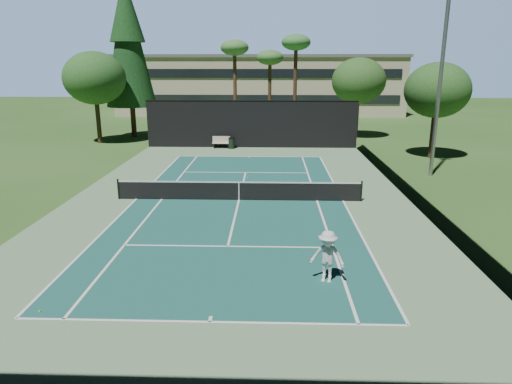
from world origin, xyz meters
TOP-DOWN VIEW (x-y plane):
  - ground at (0.00, 0.00)m, footprint 160.00×160.00m
  - apron_slab at (0.00, 0.00)m, footprint 18.00×32.00m
  - court_surface at (0.00, 0.00)m, footprint 10.97×23.77m
  - court_lines at (0.00, 0.00)m, footprint 11.07×23.87m
  - tennis_net at (0.00, 0.00)m, footprint 12.90×0.10m
  - fence at (0.00, 0.06)m, footprint 18.04×32.05m
  - player at (3.53, -9.26)m, footprint 1.29×0.97m
  - tennis_ball_a at (-4.99, -11.49)m, footprint 0.06×0.06m
  - tennis_ball_b at (-1.31, 2.60)m, footprint 0.08×0.08m
  - tennis_ball_c at (0.21, 4.88)m, footprint 0.06×0.06m
  - tennis_ball_d at (-3.10, 2.02)m, footprint 0.07×0.07m
  - park_bench at (-2.59, 15.62)m, footprint 1.50×0.45m
  - trash_bin at (-1.69, 15.40)m, footprint 0.56×0.56m
  - pine_tree at (-12.00, 22.00)m, footprint 4.80×4.80m
  - palm_a at (-2.00, 24.00)m, footprint 2.80×2.80m
  - palm_b at (1.50, 26.00)m, footprint 2.80×2.80m
  - palm_c at (4.00, 23.00)m, footprint 2.80×2.80m
  - decid_tree_a at (10.00, 22.00)m, footprint 5.12×5.12m
  - decid_tree_b at (14.00, 12.00)m, footprint 4.80×4.80m
  - decid_tree_c at (-14.00, 18.00)m, footprint 5.44×5.44m
  - campus_building at (0.00, 45.98)m, footprint 40.50×12.50m
  - light_pole at (12.00, 6.00)m, footprint 0.90×0.25m

SIDE VIEW (x-z plane):
  - ground at x=0.00m, z-range 0.00..0.00m
  - apron_slab at x=0.00m, z-range 0.00..0.01m
  - court_surface at x=0.00m, z-range 0.01..0.02m
  - court_lines at x=0.00m, z-range 0.02..0.02m
  - tennis_ball_a at x=-4.99m, z-range 0.00..0.06m
  - tennis_ball_c at x=0.21m, z-range 0.00..0.06m
  - tennis_ball_d at x=-3.10m, z-range 0.00..0.07m
  - tennis_ball_b at x=-1.31m, z-range 0.00..0.08m
  - trash_bin at x=-1.69m, z-range 0.01..0.95m
  - park_bench at x=-2.59m, z-range 0.03..1.06m
  - tennis_net at x=0.00m, z-range 0.01..1.11m
  - player at x=3.53m, z-range 0.00..1.77m
  - fence at x=0.00m, z-range -0.01..4.02m
  - campus_building at x=0.00m, z-range 0.06..8.36m
  - decid_tree_b at x=14.00m, z-range 1.51..8.65m
  - decid_tree_a at x=10.00m, z-range 1.61..9.23m
  - decid_tree_c at x=-14.00m, z-range 1.72..9.81m
  - light_pole at x=12.00m, z-range 0.35..12.57m
  - palm_b at x=1.50m, z-range 3.15..11.57m
  - palm_a at x=-2.00m, z-range 3.53..12.85m
  - palm_c at x=4.00m, z-range 3.72..13.49m
  - pine_tree at x=-12.00m, z-range 2.05..17.05m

